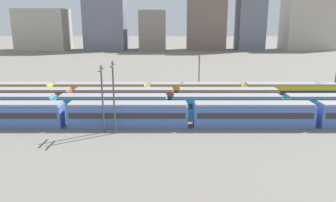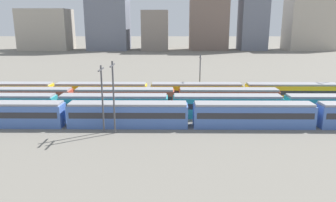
{
  "view_description": "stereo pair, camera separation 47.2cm",
  "coord_description": "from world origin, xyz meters",
  "px_view_note": "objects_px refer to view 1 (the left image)",
  "views": [
    {
      "loc": [
        23.7,
        -46.21,
        15.54
      ],
      "look_at": [
        23.62,
        7.8,
        2.04
      ],
      "focal_mm": 34.02,
      "sensor_mm": 36.0,
      "label": 1
    },
    {
      "loc": [
        24.17,
        -46.2,
        15.54
      ],
      "look_at": [
        23.62,
        7.8,
        2.04
      ],
      "focal_mm": 34.02,
      "sensor_mm": 36.0,
      "label": 2
    }
  ],
  "objects_px": {
    "train_track_0": "(191,114)",
    "train_track_3": "(243,92)",
    "catenary_pole_2": "(114,94)",
    "train_track_1": "(227,106)",
    "catenary_pole_0": "(103,96)",
    "catenary_pole_3": "(199,74)",
    "train_track_2": "(125,98)"
  },
  "relations": [
    {
      "from": "train_track_0",
      "to": "train_track_3",
      "type": "relative_size",
      "value": 0.66
    },
    {
      "from": "train_track_0",
      "to": "catenary_pole_2",
      "type": "xyz_separation_m",
      "value": [
        -10.98,
        -3.08,
        3.83
      ]
    },
    {
      "from": "catenary_pole_2",
      "to": "train_track_1",
      "type": "bearing_deg",
      "value": 25.5
    },
    {
      "from": "train_track_0",
      "to": "train_track_3",
      "type": "distance_m",
      "value": 19.39
    },
    {
      "from": "train_track_3",
      "to": "catenary_pole_0",
      "type": "bearing_deg",
      "value": -142.8
    },
    {
      "from": "train_track_1",
      "to": "catenary_pole_2",
      "type": "bearing_deg",
      "value": -154.5
    },
    {
      "from": "catenary_pole_0",
      "to": "catenary_pole_2",
      "type": "distance_m",
      "value": 1.73
    },
    {
      "from": "train_track_0",
      "to": "train_track_1",
      "type": "height_order",
      "value": "same"
    },
    {
      "from": "train_track_0",
      "to": "train_track_1",
      "type": "bearing_deg",
      "value": 39.18
    },
    {
      "from": "train_track_1",
      "to": "catenary_pole_2",
      "type": "xyz_separation_m",
      "value": [
        -17.36,
        -8.28,
        3.83
      ]
    },
    {
      "from": "train_track_0",
      "to": "catenary_pole_2",
      "type": "relative_size",
      "value": 7.21
    },
    {
      "from": "train_track_1",
      "to": "catenary_pole_3",
      "type": "bearing_deg",
      "value": 103.91
    },
    {
      "from": "train_track_0",
      "to": "train_track_1",
      "type": "relative_size",
      "value": 0.8
    },
    {
      "from": "train_track_1",
      "to": "train_track_2",
      "type": "distance_m",
      "value": 18.52
    },
    {
      "from": "train_track_2",
      "to": "catenary_pole_0",
      "type": "xyz_separation_m",
      "value": [
        -1.25,
        -13.14,
        3.5
      ]
    },
    {
      "from": "train_track_0",
      "to": "catenary_pole_2",
      "type": "bearing_deg",
      "value": -164.33
    },
    {
      "from": "catenary_pole_0",
      "to": "catenary_pole_2",
      "type": "height_order",
      "value": "catenary_pole_2"
    },
    {
      "from": "train_track_1",
      "to": "catenary_pole_3",
      "type": "relative_size",
      "value": 10.45
    },
    {
      "from": "train_track_1",
      "to": "train_track_2",
      "type": "xyz_separation_m",
      "value": [
        -17.77,
        5.2,
        -0.0
      ]
    },
    {
      "from": "catenary_pole_2",
      "to": "catenary_pole_0",
      "type": "bearing_deg",
      "value": 168.35
    },
    {
      "from": "train_track_0",
      "to": "train_track_3",
      "type": "bearing_deg",
      "value": 53.56
    },
    {
      "from": "train_track_2",
      "to": "catenary_pole_3",
      "type": "height_order",
      "value": "catenary_pole_3"
    },
    {
      "from": "train_track_2",
      "to": "catenary_pole_2",
      "type": "distance_m",
      "value": 14.02
    },
    {
      "from": "catenary_pole_0",
      "to": "catenary_pole_3",
      "type": "distance_m",
      "value": 26.66
    },
    {
      "from": "catenary_pole_0",
      "to": "train_track_2",
      "type": "bearing_deg",
      "value": 84.58
    },
    {
      "from": "catenary_pole_3",
      "to": "catenary_pole_2",
      "type": "bearing_deg",
      "value": -122.51
    },
    {
      "from": "train_track_1",
      "to": "train_track_3",
      "type": "xyz_separation_m",
      "value": [
        5.14,
        10.4,
        0.0
      ]
    },
    {
      "from": "train_track_0",
      "to": "train_track_2",
      "type": "xyz_separation_m",
      "value": [
        -11.39,
        10.4,
        -0.0
      ]
    },
    {
      "from": "catenary_pole_2",
      "to": "train_track_0",
      "type": "bearing_deg",
      "value": 15.67
    },
    {
      "from": "train_track_1",
      "to": "train_track_2",
      "type": "height_order",
      "value": "same"
    },
    {
      "from": "train_track_0",
      "to": "catenary_pole_0",
      "type": "bearing_deg",
      "value": -167.79
    },
    {
      "from": "train_track_1",
      "to": "train_track_3",
      "type": "distance_m",
      "value": 11.6
    }
  ]
}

